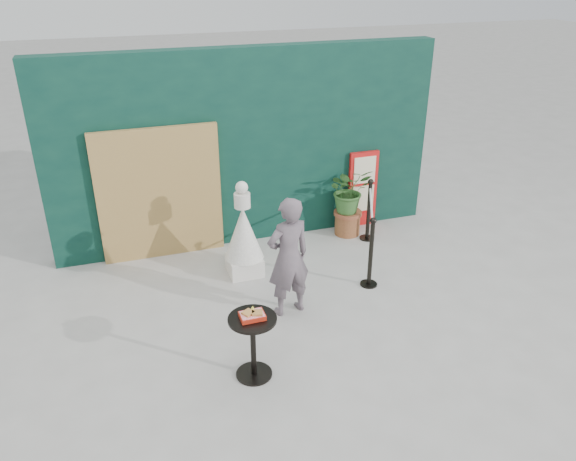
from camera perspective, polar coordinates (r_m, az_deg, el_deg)
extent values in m
plane|color=#ADAAA5|center=(6.72, 3.33, -12.02)|extent=(60.00, 60.00, 0.00)
cube|color=black|center=(8.69, -4.13, 8.36)|extent=(6.00, 0.30, 3.00)
cube|color=tan|center=(8.45, -12.88, 3.60)|extent=(1.80, 0.08, 2.00)
imported|color=#65565F|center=(6.94, 0.05, -2.72)|extent=(0.64, 0.48, 1.59)
cube|color=red|center=(9.44, 7.58, 4.18)|extent=(0.50, 0.06, 1.30)
cube|color=beige|center=(9.29, 7.80, 6.10)|extent=(0.38, 0.02, 0.45)
cube|color=beige|center=(9.47, 7.61, 3.26)|extent=(0.38, 0.02, 0.45)
cube|color=red|center=(9.61, 7.49, 1.34)|extent=(0.38, 0.02, 0.18)
cube|color=silver|center=(8.15, -4.42, -3.49)|extent=(0.48, 0.48, 0.26)
cone|color=white|center=(7.90, -4.55, -0.22)|extent=(0.55, 0.55, 0.78)
cylinder|color=silver|center=(7.70, -4.68, 3.07)|extent=(0.22, 0.22, 0.21)
sphere|color=white|center=(7.62, -4.73, 4.38)|extent=(0.17, 0.17, 0.17)
cylinder|color=black|center=(6.38, -3.46, -14.31)|extent=(0.40, 0.40, 0.02)
cylinder|color=black|center=(6.16, -3.55, -11.83)|extent=(0.06, 0.06, 0.72)
cylinder|color=black|center=(5.94, -3.65, -8.98)|extent=(0.52, 0.52, 0.03)
cube|color=red|center=(5.92, -3.66, -8.66)|extent=(0.26, 0.19, 0.05)
cube|color=#F62041|center=(5.90, -3.66, -8.44)|extent=(0.24, 0.17, 0.00)
cube|color=#D3884D|center=(5.89, -4.07, -8.34)|extent=(0.15, 0.14, 0.02)
cube|color=#BF8646|center=(5.89, -3.14, -8.34)|extent=(0.13, 0.13, 0.02)
cone|color=#FFF043|center=(5.93, -3.61, -7.89)|extent=(0.06, 0.06, 0.06)
cylinder|color=#985B31|center=(9.29, 6.04, 0.65)|extent=(0.41, 0.41, 0.34)
cylinder|color=#9A4832|center=(9.20, 6.10, 1.77)|extent=(0.46, 0.46, 0.06)
imported|color=#326029|center=(9.04, 6.22, 4.11)|extent=(0.68, 0.59, 0.75)
cylinder|color=black|center=(7.98, 8.18, -5.40)|extent=(0.24, 0.24, 0.02)
cylinder|color=black|center=(7.74, 8.40, -2.43)|extent=(0.06, 0.06, 0.96)
sphere|color=black|center=(7.51, 8.65, 0.99)|extent=(0.09, 0.09, 0.09)
cylinder|color=black|center=(9.23, 8.01, -0.76)|extent=(0.24, 0.24, 0.02)
cylinder|color=black|center=(9.03, 8.19, 1.90)|extent=(0.06, 0.06, 0.96)
sphere|color=black|center=(8.83, 8.40, 4.92)|extent=(0.09, 0.09, 0.09)
cylinder|color=silver|center=(8.21, 8.47, 2.40)|extent=(0.63, 1.31, 0.03)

